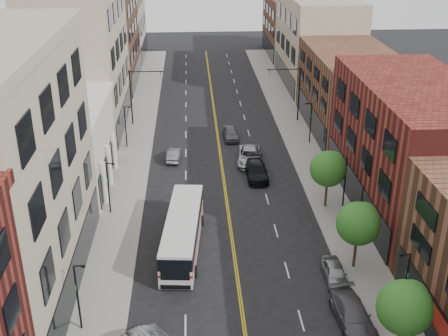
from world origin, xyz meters
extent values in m
cube|color=gray|center=(-10.00, 35.00, 0.07)|extent=(4.00, 110.00, 0.15)
cube|color=gray|center=(10.00, 35.00, 0.07)|extent=(4.00, 110.00, 0.15)
cube|color=silver|center=(-17.00, 31.00, 4.00)|extent=(10.00, 14.00, 8.00)
cube|color=tan|center=(-17.00, 48.00, 9.00)|extent=(10.00, 20.00, 18.00)
cube|color=brown|center=(-17.00, 68.00, 7.50)|extent=(10.00, 20.00, 15.00)
cube|color=tan|center=(-17.00, 86.00, 10.00)|extent=(10.00, 16.00, 20.00)
cube|color=#5A1B17|center=(17.00, 24.00, 6.00)|extent=(10.00, 22.00, 12.00)
cube|color=brown|center=(17.00, 45.00, 5.00)|extent=(10.00, 20.00, 10.00)
cube|color=tan|center=(17.00, 66.00, 7.00)|extent=(10.00, 22.00, 14.00)
cube|color=brown|center=(17.00, 86.00, 5.50)|extent=(10.00, 18.00, 11.00)
sphere|color=#1E5E1B|center=(9.30, 4.00, 4.04)|extent=(3.40, 3.40, 3.40)
sphere|color=#1E5E1B|center=(9.80, 4.40, 4.55)|extent=(2.04, 2.04, 2.04)
cylinder|color=black|center=(9.30, 14.00, 1.40)|extent=(0.22, 0.22, 2.50)
sphere|color=#1E5E1B|center=(9.30, 14.00, 4.04)|extent=(3.40, 3.40, 3.40)
sphere|color=#1E5E1B|center=(9.80, 14.40, 4.55)|extent=(2.04, 2.04, 2.04)
cylinder|color=black|center=(9.30, 24.00, 1.40)|extent=(0.22, 0.22, 2.50)
sphere|color=#1E5E1B|center=(9.30, 24.00, 4.04)|extent=(3.40, 3.40, 3.40)
sphere|color=#1E5E1B|center=(9.80, 24.40, 4.55)|extent=(2.04, 2.04, 2.04)
cylinder|color=black|center=(-11.00, 8.00, 2.65)|extent=(0.14, 0.14, 5.00)
cylinder|color=black|center=(-10.65, 8.00, 5.15)|extent=(0.70, 0.10, 0.10)
cube|color=black|center=(-10.40, 8.00, 5.10)|extent=(0.28, 0.14, 0.14)
cube|color=#19592D|center=(-11.00, 8.00, 3.55)|extent=(0.04, 0.55, 0.35)
cylinder|color=black|center=(-11.00, 24.00, 2.65)|extent=(0.14, 0.14, 5.00)
cylinder|color=black|center=(-10.65, 24.00, 5.15)|extent=(0.70, 0.10, 0.10)
cube|color=black|center=(-10.40, 24.00, 5.10)|extent=(0.28, 0.14, 0.14)
cube|color=#19592D|center=(-11.00, 24.00, 3.55)|extent=(0.04, 0.55, 0.35)
cylinder|color=black|center=(-11.00, 40.00, 2.65)|extent=(0.14, 0.14, 5.00)
cylinder|color=black|center=(-10.65, 40.00, 5.15)|extent=(0.70, 0.10, 0.10)
cube|color=black|center=(-10.40, 40.00, 5.10)|extent=(0.28, 0.14, 0.14)
cube|color=#19592D|center=(-11.00, 40.00, 3.55)|extent=(0.04, 0.55, 0.35)
cylinder|color=black|center=(11.00, 8.00, 2.65)|extent=(0.14, 0.14, 5.00)
cylinder|color=black|center=(10.65, 8.00, 5.15)|extent=(0.70, 0.10, 0.10)
cube|color=black|center=(10.40, 8.00, 5.10)|extent=(0.28, 0.14, 0.14)
cube|color=#19592D|center=(11.00, 8.00, 3.55)|extent=(0.04, 0.55, 0.35)
cylinder|color=black|center=(11.00, 24.00, 2.65)|extent=(0.14, 0.14, 5.00)
cylinder|color=black|center=(10.65, 24.00, 5.15)|extent=(0.70, 0.10, 0.10)
cube|color=black|center=(10.40, 24.00, 5.10)|extent=(0.28, 0.14, 0.14)
cube|color=#19592D|center=(11.00, 24.00, 3.55)|extent=(0.04, 0.55, 0.35)
cylinder|color=black|center=(11.00, 40.00, 2.65)|extent=(0.14, 0.14, 5.00)
cylinder|color=black|center=(10.65, 40.00, 5.15)|extent=(0.70, 0.10, 0.10)
cube|color=black|center=(10.40, 40.00, 5.10)|extent=(0.28, 0.14, 0.14)
cube|color=#19592D|center=(11.00, 40.00, 3.55)|extent=(0.04, 0.55, 0.35)
cylinder|color=black|center=(-11.00, 48.00, 3.75)|extent=(0.18, 0.18, 7.20)
cylinder|color=black|center=(-8.80, 48.00, 7.15)|extent=(4.40, 0.12, 0.12)
imported|color=black|center=(-7.00, 48.00, 6.75)|extent=(0.15, 0.18, 0.90)
cylinder|color=black|center=(11.00, 48.00, 3.75)|extent=(0.18, 0.18, 7.20)
cylinder|color=black|center=(8.80, 48.00, 7.15)|extent=(4.40, 0.12, 0.12)
imported|color=black|center=(7.00, 48.00, 6.75)|extent=(0.15, 0.18, 0.90)
cube|color=silver|center=(-4.18, 17.61, 1.62)|extent=(3.61, 11.97, 2.85)
cube|color=black|center=(-4.18, 17.61, 2.31)|extent=(3.65, 12.01, 1.03)
cube|color=#B01C0C|center=(-4.18, 17.61, 1.33)|extent=(3.65, 12.01, 0.22)
cube|color=black|center=(-4.72, 11.72, 1.87)|extent=(2.16, 0.26, 1.57)
cylinder|color=black|center=(-5.83, 13.82, 0.47)|extent=(0.36, 0.96, 0.94)
cylinder|color=black|center=(-3.25, 13.58, 0.47)|extent=(0.36, 0.96, 0.94)
cylinder|color=black|center=(-5.12, 21.64, 0.47)|extent=(0.36, 0.96, 0.94)
cylinder|color=black|center=(-2.54, 21.41, 0.47)|extent=(0.36, 0.96, 0.94)
imported|color=#4D4D52|center=(7.40, 7.48, 0.78)|extent=(2.52, 5.50, 1.56)
imported|color=gray|center=(7.40, 12.45, 0.68)|extent=(1.69, 4.04, 1.37)
imported|color=#535358|center=(-5.34, 36.09, 0.65)|extent=(1.65, 4.01, 1.29)
imported|color=black|center=(3.50, 30.92, 0.78)|extent=(2.21, 5.41, 1.57)
imported|color=#A6A8AD|center=(3.16, 34.81, 0.80)|extent=(3.27, 5.99, 1.59)
imported|color=#535459|center=(1.53, 42.14, 0.74)|extent=(2.02, 4.45, 1.48)
camera|label=1|loc=(-3.22, -22.45, 25.82)|focal=45.00mm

